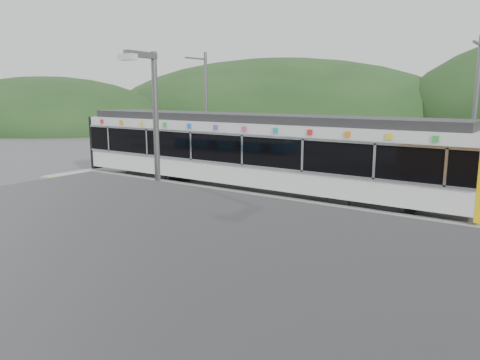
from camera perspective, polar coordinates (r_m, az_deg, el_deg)
The scene contains 9 objects.
ground at distance 16.80m, azimuth -3.88°, elevation -5.84°, with size 120.00×120.00×0.00m, color #4C4C4F.
hills at distance 18.87m, azimuth 21.76°, elevation -4.75°, with size 146.00×149.00×26.00m.
platform at distance 19.35m, azimuth 2.24°, elevation -3.15°, with size 26.00×3.20×0.30m, color #9E9E99.
yellow_line at distance 18.27m, azimuth 0.04°, elevation -3.48°, with size 26.00×0.10×0.01m, color yellow.
train at distance 22.38m, azimuth 1.44°, elevation 3.71°, with size 20.44×3.01×3.74m.
catenary_mast_west at distance 27.20m, azimuth -4.22°, elevation 8.25°, with size 0.18×1.80×7.00m.
catenary_mast_east at distance 21.36m, azimuth 26.61°, elevation 6.54°, with size 0.18×1.80×7.00m.
station_shelter at distance 6.30m, azimuth -13.27°, elevation -20.13°, with size 9.20×6.20×3.00m.
lamp_post at distance 10.14m, azimuth -10.54°, elevation 2.48°, with size 0.37×1.01×5.58m.
Camera 1 is at (10.12, -12.55, 4.74)m, focal length 35.00 mm.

